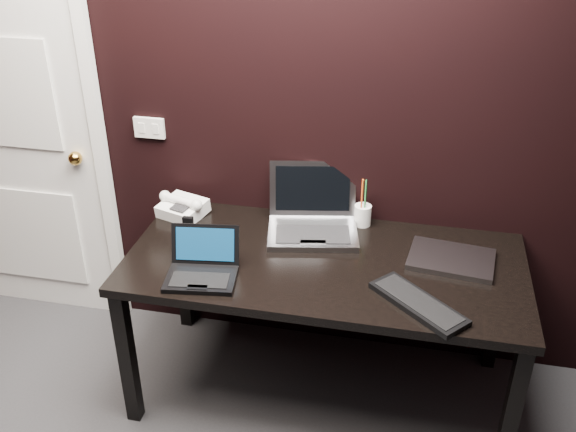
% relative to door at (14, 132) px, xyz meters
% --- Properties ---
extents(wall_back, '(4.00, 0.00, 4.00)m').
position_rel_door_xyz_m(wall_back, '(1.35, 0.02, 0.26)').
color(wall_back, black).
rests_on(wall_back, ground).
extents(door, '(0.99, 0.10, 2.14)m').
position_rel_door_xyz_m(door, '(0.00, 0.00, 0.00)').
color(door, white).
rests_on(door, ground).
extents(wall_switch, '(0.15, 0.02, 0.10)m').
position_rel_door_xyz_m(wall_switch, '(0.73, 0.01, 0.08)').
color(wall_switch, silver).
rests_on(wall_switch, wall_back).
extents(desk, '(1.70, 0.80, 0.74)m').
position_rel_door_xyz_m(desk, '(1.65, -0.38, -0.38)').
color(desk, black).
rests_on(desk, ground).
extents(netbook, '(0.32, 0.29, 0.18)m').
position_rel_door_xyz_m(netbook, '(1.18, -0.60, -0.27)').
color(netbook, black).
rests_on(netbook, desk).
extents(silver_laptop, '(0.46, 0.43, 0.28)m').
position_rel_door_xyz_m(silver_laptop, '(1.55, -0.14, -0.25)').
color(silver_laptop, gray).
rests_on(silver_laptop, desk).
extents(ext_keyboard, '(0.40, 0.37, 0.03)m').
position_rel_door_xyz_m(ext_keyboard, '(2.05, -0.62, -0.29)').
color(ext_keyboard, black).
rests_on(ext_keyboard, desk).
extents(closed_laptop, '(0.38, 0.29, 0.02)m').
position_rel_door_xyz_m(closed_laptop, '(2.18, -0.28, -0.29)').
color(closed_laptop, '#95959A').
rests_on(closed_laptop, desk).
extents(desk_phone, '(0.25, 0.24, 0.12)m').
position_rel_door_xyz_m(desk_phone, '(0.92, -0.13, -0.26)').
color(desk_phone, white).
rests_on(desk_phone, desk).
extents(mobile_phone, '(0.06, 0.05, 0.10)m').
position_rel_door_xyz_m(mobile_phone, '(1.01, -0.31, -0.27)').
color(mobile_phone, black).
rests_on(mobile_phone, desk).
extents(pen_cup, '(0.10, 0.10, 0.23)m').
position_rel_door_xyz_m(pen_cup, '(1.77, -0.04, -0.25)').
color(pen_cup, white).
rests_on(pen_cup, desk).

